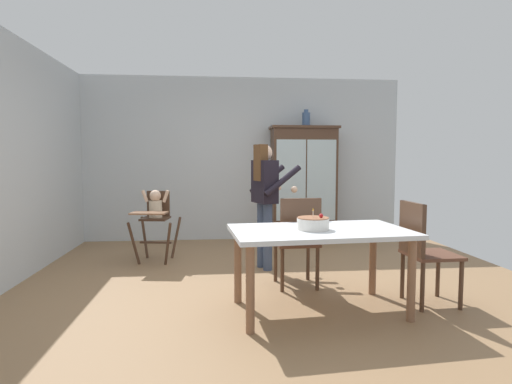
# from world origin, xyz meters

# --- Properties ---
(ground_plane) EXTENTS (6.24, 6.24, 0.00)m
(ground_plane) POSITION_xyz_m (0.00, 0.00, 0.00)
(ground_plane) COLOR #93704C
(wall_back) EXTENTS (5.32, 0.06, 2.70)m
(wall_back) POSITION_xyz_m (0.00, 2.63, 1.35)
(wall_back) COLOR silver
(wall_back) RESTS_ON ground_plane
(china_cabinet) EXTENTS (1.10, 0.48, 1.89)m
(china_cabinet) POSITION_xyz_m (0.99, 2.37, 0.95)
(china_cabinet) COLOR #4C3323
(china_cabinet) RESTS_ON ground_plane
(ceramic_vase) EXTENTS (0.13, 0.13, 0.27)m
(ceramic_vase) POSITION_xyz_m (1.02, 2.37, 2.00)
(ceramic_vase) COLOR #3D567F
(ceramic_vase) RESTS_ON china_cabinet
(high_chair_with_toddler) EXTENTS (0.65, 0.74, 0.95)m
(high_chair_with_toddler) POSITION_xyz_m (-1.25, 1.17, 0.65)
(high_chair_with_toddler) COLOR #4C3323
(high_chair_with_toddler) RESTS_ON ground_plane
(adult_person) EXTENTS (0.62, 0.61, 1.53)m
(adult_person) POSITION_xyz_m (0.15, 0.66, 0.97)
(adult_person) COLOR #3D4C6B
(adult_person) RESTS_ON ground_plane
(dining_table) EXTENTS (1.61, 1.01, 0.74)m
(dining_table) POSITION_xyz_m (0.45, -0.83, 0.65)
(dining_table) COLOR silver
(dining_table) RESTS_ON ground_plane
(birthday_cake) EXTENTS (0.28, 0.28, 0.19)m
(birthday_cake) POSITION_xyz_m (0.39, -0.84, 0.79)
(birthday_cake) COLOR white
(birthday_cake) RESTS_ON dining_table
(dining_chair_far_side) EXTENTS (0.46, 0.46, 0.96)m
(dining_chair_far_side) POSITION_xyz_m (0.40, -0.16, 0.56)
(dining_chair_far_side) COLOR #4C3323
(dining_chair_far_side) RESTS_ON ground_plane
(dining_chair_right_end) EXTENTS (0.45, 0.45, 0.96)m
(dining_chair_right_end) POSITION_xyz_m (1.44, -0.74, 0.56)
(dining_chair_right_end) COLOR #4C3323
(dining_chair_right_end) RESTS_ON ground_plane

